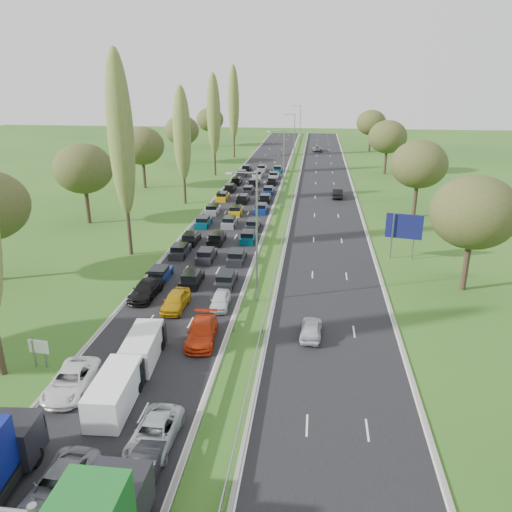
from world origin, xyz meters
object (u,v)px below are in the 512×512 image
(white_van_rear, at_px, (144,346))
(near_car_3, at_px, (146,289))
(info_sign, at_px, (39,349))
(direction_sign, at_px, (404,228))
(near_car_2, at_px, (71,380))
(white_van_front, at_px, (116,390))

(white_van_rear, bearing_deg, near_car_3, 103.37)
(info_sign, distance_m, direction_sign, 38.86)
(near_car_3, relative_size, info_sign, 2.47)
(direction_sign, bearing_deg, info_sign, -137.93)
(near_car_2, bearing_deg, white_van_rear, 46.80)
(white_van_rear, relative_size, direction_sign, 1.00)
(near_car_2, bearing_deg, white_van_front, -22.63)
(near_car_3, relative_size, direction_sign, 1.00)
(white_van_rear, height_order, info_sign, white_van_rear)
(white_van_rear, bearing_deg, near_car_2, -133.34)
(info_sign, bearing_deg, white_van_front, -27.33)
(near_car_3, xyz_separation_m, white_van_rear, (3.44, -10.56, 0.30))
(info_sign, bearing_deg, near_car_2, -35.27)
(near_car_3, bearing_deg, info_sign, -103.49)
(white_van_rear, bearing_deg, direction_sign, 43.25)
(white_van_front, bearing_deg, direction_sign, 50.78)
(direction_sign, bearing_deg, white_van_rear, -132.09)
(near_car_2, xyz_separation_m, white_van_rear, (3.46, 4.32, 0.31))
(white_van_front, relative_size, white_van_rear, 1.05)
(near_car_3, bearing_deg, white_van_rear, -69.50)
(near_car_2, xyz_separation_m, white_van_front, (3.53, -1.16, 0.36))
(white_van_front, xyz_separation_m, direction_sign, (21.75, 29.64, 2.45))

